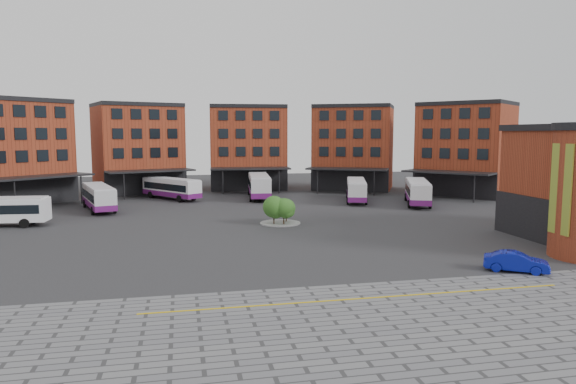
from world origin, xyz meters
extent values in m
plane|color=#28282B|center=(0.00, 0.00, 0.00)|extent=(160.00, 160.00, 0.00)
cube|color=slate|center=(2.00, -22.00, 0.01)|extent=(50.00, 22.00, 0.02)
cube|color=gold|center=(2.00, -14.00, 0.03)|extent=(26.00, 0.15, 0.02)
cube|color=maroon|center=(-31.45, 36.93, 7.00)|extent=(16.35, 16.13, 14.00)
cube|color=black|center=(-28.20, 33.32, 2.00)|extent=(10.00, 9.07, 4.00)
cube|color=black|center=(-31.45, 36.93, 14.30)|extent=(16.55, 16.35, 0.60)
cube|color=black|center=(-28.07, 33.17, 9.20)|extent=(8.60, 7.77, 8.00)
cube|color=black|center=(-26.63, 31.58, 4.00)|extent=(12.61, 11.97, 0.25)
cylinder|color=black|center=(-28.81, 27.19, 2.00)|extent=(0.20, 0.20, 4.00)
cylinder|color=black|center=(-22.05, 33.28, 2.00)|extent=(0.20, 0.20, 4.00)
cube|color=maroon|center=(-15.30, 46.44, 7.00)|extent=(15.55, 13.69, 14.00)
cube|color=black|center=(-13.72, 41.85, 2.00)|extent=(12.45, 4.71, 4.00)
cube|color=black|center=(-15.30, 46.44, 14.30)|extent=(15.65, 13.97, 0.60)
cube|color=black|center=(-13.66, 41.66, 9.20)|extent=(10.87, 3.87, 8.00)
cube|color=black|center=(-12.96, 39.63, 4.00)|extent=(13.72, 8.39, 0.25)
cylinder|color=black|center=(-16.67, 36.45, 2.00)|extent=(0.20, 0.20, 4.00)
cylinder|color=black|center=(-8.07, 39.41, 2.00)|extent=(0.20, 0.20, 4.00)
cube|color=maroon|center=(3.28, 48.89, 7.00)|extent=(13.67, 10.88, 14.00)
cube|color=black|center=(2.94, 44.05, 2.00)|extent=(13.00, 1.41, 4.00)
cube|color=black|center=(3.28, 48.89, 14.30)|extent=(13.69, 11.18, 0.60)
cube|color=black|center=(2.93, 43.85, 9.20)|extent=(11.42, 0.95, 8.00)
cube|color=black|center=(2.78, 41.70, 4.00)|extent=(13.28, 5.30, 0.25)
cylinder|color=black|center=(-1.89, 40.22, 2.00)|extent=(0.20, 0.20, 4.00)
cylinder|color=black|center=(7.19, 39.59, 2.00)|extent=(0.20, 0.20, 4.00)
cube|color=maroon|center=(21.34, 43.88, 7.00)|extent=(16.12, 14.81, 14.00)
cube|color=black|center=(19.14, 39.56, 2.00)|extent=(11.81, 6.35, 4.00)
cube|color=black|center=(21.34, 43.88, 14.30)|extent=(16.26, 15.08, 0.60)
cube|color=black|center=(19.04, 39.38, 9.20)|extent=(10.26, 5.33, 8.00)
cube|color=black|center=(18.07, 37.46, 4.00)|extent=(13.58, 9.82, 0.25)
cylinder|color=black|center=(13.20, 37.92, 2.00)|extent=(0.20, 0.20, 4.00)
cylinder|color=black|center=(21.31, 33.79, 2.00)|extent=(0.20, 0.20, 4.00)
cube|color=maroon|center=(36.00, 32.21, 7.00)|extent=(16.02, 16.39, 14.00)
cube|color=black|center=(32.29, 29.09, 2.00)|extent=(8.74, 10.28, 4.00)
cube|color=black|center=(36.00, 32.21, 14.30)|extent=(16.25, 16.58, 0.60)
cube|color=black|center=(32.14, 28.96, 9.20)|extent=(7.47, 8.86, 8.00)
cube|color=black|center=(30.49, 27.58, 4.00)|extent=(11.73, 12.79, 0.25)
cylinder|color=black|center=(26.19, 29.91, 2.00)|extent=(0.20, 0.20, 4.00)
cylinder|color=black|center=(32.03, 22.94, 2.00)|extent=(0.20, 0.20, 4.00)
cube|color=black|center=(22.90, -2.00, 2.00)|extent=(0.40, 12.00, 4.00)
cube|color=orange|center=(20.10, -8.00, 5.50)|extent=(0.12, 2.20, 7.00)
cylinder|color=gray|center=(2.00, 12.00, 0.06)|extent=(4.40, 4.40, 0.12)
cylinder|color=#332114|center=(1.20, 11.40, 0.70)|extent=(0.14, 0.14, 1.39)
sphere|color=#25541C|center=(1.20, 11.40, 1.95)|extent=(2.36, 2.36, 2.36)
sphere|color=#25541C|center=(1.40, 11.25, 1.53)|extent=(1.66, 1.66, 1.66)
cylinder|color=#332114|center=(2.80, 12.60, 0.57)|extent=(0.14, 0.14, 1.15)
sphere|color=#25541C|center=(2.80, 12.60, 1.60)|extent=(2.02, 2.02, 2.02)
sphere|color=#25541C|center=(3.00, 12.45, 1.26)|extent=(1.42, 1.42, 1.42)
cylinder|color=#332114|center=(2.20, 11.00, 0.67)|extent=(0.14, 0.14, 1.33)
sphere|color=#25541C|center=(2.20, 11.00, 1.87)|extent=(2.08, 2.08, 2.08)
sphere|color=#25541C|center=(2.40, 10.85, 1.47)|extent=(1.45, 1.45, 1.45)
cylinder|color=black|center=(-24.45, 14.88, 0.50)|extent=(1.01, 0.38, 0.99)
cylinder|color=black|center=(-24.23, 17.35, 0.50)|extent=(1.01, 0.38, 0.99)
cube|color=silver|center=(-18.74, 26.20, 1.82)|extent=(5.67, 11.53, 2.51)
cube|color=black|center=(-18.74, 26.20, 2.00)|extent=(5.47, 10.68, 0.97)
cube|color=silver|center=(-18.74, 26.20, 3.12)|extent=(5.45, 11.07, 0.12)
cube|color=black|center=(-20.32, 31.50, 2.05)|extent=(2.12, 0.74, 1.13)
cube|color=#641667|center=(-18.74, 26.20, 0.92)|extent=(5.72, 11.58, 0.72)
cylinder|color=black|center=(-21.00, 29.29, 0.51)|extent=(0.59, 1.07, 1.02)
cylinder|color=black|center=(-18.55, 30.02, 0.51)|extent=(0.59, 1.07, 1.02)
cylinder|color=black|center=(-18.94, 22.38, 0.51)|extent=(0.59, 1.07, 1.02)
cylinder|color=black|center=(-16.48, 23.11, 0.51)|extent=(0.59, 1.07, 1.02)
cube|color=white|center=(-9.87, 35.50, 1.79)|extent=(8.70, 10.38, 2.47)
cube|color=black|center=(-9.87, 35.50, 1.97)|extent=(8.21, 9.71, 0.96)
cube|color=silver|center=(-9.87, 35.50, 3.08)|extent=(8.35, 9.96, 0.12)
cube|color=black|center=(-13.15, 39.85, 2.02)|extent=(1.78, 1.39, 1.11)
cube|color=#641667|center=(-9.87, 35.50, 0.91)|extent=(8.75, 10.43, 0.71)
cylinder|color=black|center=(-13.02, 37.58, 0.50)|extent=(0.85, 0.99, 1.01)
cylinder|color=black|center=(-11.00, 39.10, 0.50)|extent=(0.85, 0.99, 1.01)
cylinder|color=black|center=(-8.74, 31.91, 0.50)|extent=(0.85, 0.99, 1.01)
cylinder|color=black|center=(-6.73, 33.43, 0.50)|extent=(0.85, 0.99, 1.01)
cube|color=silver|center=(3.11, 34.40, 2.02)|extent=(4.08, 12.74, 2.79)
cube|color=black|center=(3.11, 34.40, 2.22)|extent=(4.04, 11.75, 1.08)
cube|color=silver|center=(3.11, 34.40, 3.47)|extent=(3.92, 12.23, 0.14)
cube|color=black|center=(3.73, 40.53, 2.28)|extent=(2.42, 0.36, 1.25)
cube|color=#641667|center=(3.11, 34.40, 1.02)|extent=(4.12, 12.78, 0.80)
cylinder|color=black|center=(2.10, 38.53, 0.57)|extent=(0.45, 1.17, 1.14)
cylinder|color=black|center=(4.93, 38.25, 0.57)|extent=(0.45, 1.17, 1.14)
cylinder|color=black|center=(1.30, 30.56, 0.57)|extent=(0.45, 1.17, 1.14)
cylinder|color=black|center=(4.13, 30.27, 0.57)|extent=(0.45, 1.17, 1.14)
cube|color=silver|center=(16.21, 27.67, 1.78)|extent=(5.75, 11.29, 2.46)
cube|color=black|center=(16.21, 27.67, 1.96)|extent=(5.54, 10.46, 0.95)
cube|color=silver|center=(16.21, 27.67, 3.06)|extent=(5.52, 10.83, 0.12)
cube|color=black|center=(17.86, 32.84, 2.01)|extent=(2.07, 0.76, 1.10)
cube|color=#641667|center=(16.21, 27.67, 0.90)|extent=(5.80, 11.34, 0.70)
cylinder|color=black|center=(16.09, 31.42, 0.50)|extent=(0.59, 1.05, 1.00)
cylinder|color=black|center=(18.48, 30.66, 0.50)|extent=(0.59, 1.05, 1.00)
cylinder|color=black|center=(13.94, 24.69, 0.50)|extent=(0.59, 1.05, 1.00)
cylinder|color=black|center=(16.33, 23.92, 0.50)|extent=(0.59, 1.05, 1.00)
cube|color=silver|center=(23.36, 22.82, 1.89)|extent=(6.78, 11.87, 2.61)
cube|color=black|center=(23.36, 22.82, 2.08)|extent=(6.49, 11.02, 1.01)
cube|color=silver|center=(23.36, 22.82, 3.25)|extent=(6.51, 11.40, 0.13)
cube|color=black|center=(25.48, 28.18, 2.13)|extent=(2.15, 0.94, 1.17)
cube|color=#641667|center=(23.36, 22.82, 0.96)|extent=(6.83, 11.93, 0.75)
cylinder|color=black|center=(23.50, 26.80, 0.53)|extent=(0.69, 1.11, 1.06)
cylinder|color=black|center=(25.98, 25.82, 0.53)|extent=(0.69, 1.11, 1.06)
cylinder|color=black|center=(20.74, 19.83, 0.53)|extent=(0.69, 1.11, 1.06)
cylinder|color=black|center=(23.22, 18.85, 0.53)|extent=(0.69, 1.11, 1.06)
imported|color=#0B1696|center=(14.68, -10.53, 0.71)|extent=(4.44, 3.64, 1.42)
camera|label=1|loc=(-8.48, -41.98, 9.80)|focal=32.00mm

